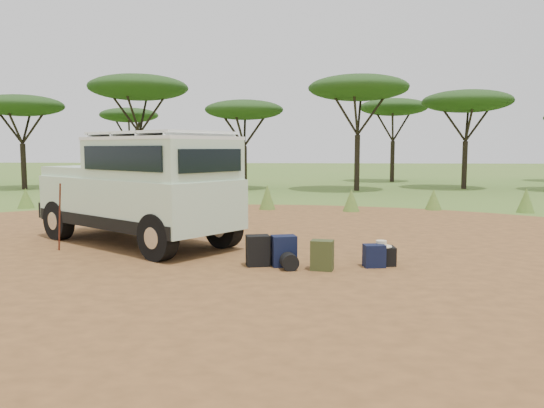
# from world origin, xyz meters

# --- Properties ---
(ground) EXTENTS (140.00, 140.00, 0.00)m
(ground) POSITION_xyz_m (0.00, 0.00, 0.00)
(ground) COLOR #547D2C
(ground) RESTS_ON ground
(dirt_clearing) EXTENTS (23.00, 23.00, 0.01)m
(dirt_clearing) POSITION_xyz_m (0.00, 0.00, 0.00)
(dirt_clearing) COLOR #905C2F
(dirt_clearing) RESTS_ON ground
(grass_fringe) EXTENTS (36.60, 1.60, 0.90)m
(grass_fringe) POSITION_xyz_m (0.12, 8.67, 0.40)
(grass_fringe) COLOR #547D2C
(grass_fringe) RESTS_ON ground
(acacia_treeline) EXTENTS (46.70, 13.20, 6.26)m
(acacia_treeline) POSITION_xyz_m (0.75, 19.81, 4.87)
(acacia_treeline) COLOR black
(acacia_treeline) RESTS_ON ground
(safari_vehicle) EXTENTS (5.45, 4.75, 2.57)m
(safari_vehicle) POSITION_xyz_m (-2.32, 1.58, 1.24)
(safari_vehicle) COLOR silver
(safari_vehicle) RESTS_ON ground
(walking_staff) EXTENTS (0.25, 0.27, 1.48)m
(walking_staff) POSITION_xyz_m (-3.81, 0.61, 0.74)
(walking_staff) COLOR #612717
(walking_staff) RESTS_ON ground
(backpack_black) EXTENTS (0.49, 0.41, 0.59)m
(backpack_black) POSITION_xyz_m (0.57, -0.49, 0.29)
(backpack_black) COLOR black
(backpack_black) RESTS_ON ground
(backpack_navy) EXTENTS (0.52, 0.43, 0.59)m
(backpack_navy) POSITION_xyz_m (1.06, -0.48, 0.29)
(backpack_navy) COLOR black
(backpack_navy) RESTS_ON ground
(backpack_olive) EXTENTS (0.44, 0.35, 0.56)m
(backpack_olive) POSITION_xyz_m (1.77, -0.76, 0.28)
(backpack_olive) COLOR #38431E
(backpack_olive) RESTS_ON ground
(duffel_navy) EXTENTS (0.42, 0.35, 0.43)m
(duffel_navy) POSITION_xyz_m (2.75, -0.44, 0.21)
(duffel_navy) COLOR black
(duffel_navy) RESTS_ON ground
(hard_case) EXTENTS (0.54, 0.41, 0.36)m
(hard_case) POSITION_xyz_m (2.90, -0.28, 0.18)
(hard_case) COLOR black
(hard_case) RESTS_ON ground
(stuff_sack) EXTENTS (0.38, 0.38, 0.31)m
(stuff_sack) POSITION_xyz_m (1.18, -0.79, 0.16)
(stuff_sack) COLOR black
(stuff_sack) RESTS_ON ground
(safari_hat) EXTENTS (0.40, 0.40, 0.12)m
(safari_hat) POSITION_xyz_m (2.90, -0.28, 0.41)
(safari_hat) COLOR beige
(safari_hat) RESTS_ON hard_case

